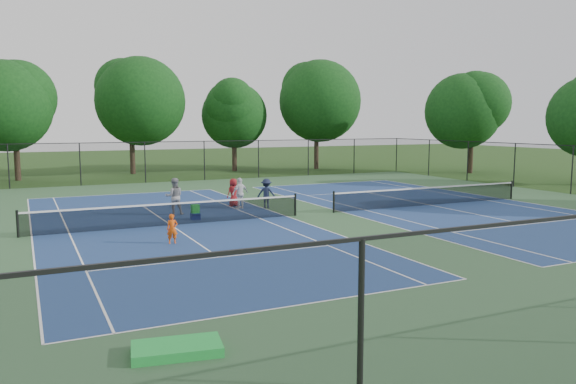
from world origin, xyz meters
name	(u,v)px	position (x,y,z in m)	size (l,w,h in m)	color
ground	(315,214)	(0.00, 0.00, 0.00)	(140.00, 140.00, 0.00)	#234716
court_pad	(315,214)	(0.00, 0.00, 0.00)	(36.00, 36.00, 0.01)	#31552F
tennis_court_left	(171,223)	(-7.00, 0.00, 0.10)	(12.00, 23.83, 1.07)	navy
tennis_court_right	(430,203)	(7.00, 0.00, 0.10)	(12.00, 23.83, 1.07)	navy
perimeter_fence	(315,181)	(0.00, 0.00, 1.60)	(36.08, 36.08, 3.02)	black
tree_back_a	(14,101)	(-13.00, 24.00, 6.04)	(6.80, 6.80, 9.15)	#2D2116
tree_back_b	(130,97)	(-4.00, 26.00, 6.60)	(7.60, 7.60, 10.03)	#2D2116
tree_back_c	(234,111)	(5.00, 25.00, 5.48)	(6.00, 6.00, 8.40)	#2D2116
tree_back_d	(317,97)	(13.00, 24.00, 6.82)	(7.80, 7.80, 10.37)	#2D2116
tree_side_e	(472,107)	(23.00, 14.00, 5.81)	(6.60, 6.60, 8.87)	#2D2116
child_player	(172,229)	(-7.84, -3.61, 0.55)	(0.40, 0.26, 1.09)	#DF4E0E
instructor	(174,196)	(-6.15, 2.79, 0.89)	(0.86, 0.67, 1.78)	gray
bystander_a	(240,193)	(-2.62, 3.24, 0.80)	(0.94, 0.39, 1.60)	silver
bystander_b	(266,193)	(-1.33, 2.82, 0.77)	(0.99, 0.57, 1.53)	#192038
bystander_c	(234,192)	(-2.65, 4.16, 0.74)	(0.73, 0.47, 1.48)	maroon
ball_crate	(195,216)	(-5.64, 1.02, 0.15)	(0.41, 0.32, 0.30)	navy
ball_hopper	(195,209)	(-5.64, 1.02, 0.50)	(0.34, 0.28, 0.39)	green
green_tarp	(177,349)	(-10.18, -13.44, 0.10)	(1.69, 0.89, 0.19)	green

